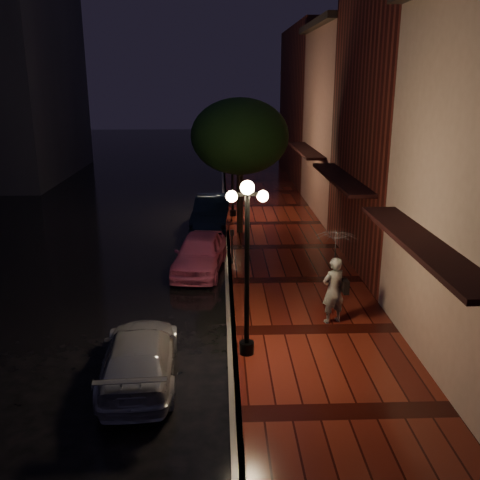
% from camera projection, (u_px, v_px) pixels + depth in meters
% --- Properties ---
extents(ground, '(120.00, 120.00, 0.00)m').
position_uv_depth(ground, '(229.00, 285.00, 18.00)').
color(ground, black).
rests_on(ground, ground).
extents(sidewalk, '(4.50, 60.00, 0.15)m').
position_uv_depth(sidewalk, '(295.00, 282.00, 18.06)').
color(sidewalk, '#40100B').
rests_on(sidewalk, ground).
extents(curb, '(0.25, 60.00, 0.15)m').
position_uv_depth(curb, '(229.00, 283.00, 17.98)').
color(curb, '#595451').
rests_on(curb, ground).
extents(storefront_mid, '(5.00, 8.00, 11.00)m').
position_uv_depth(storefront_mid, '(428.00, 114.00, 18.60)').
color(storefront_mid, '#511914').
rests_on(storefront_mid, ground).
extents(storefront_far, '(5.00, 8.00, 9.00)m').
position_uv_depth(storefront_far, '(365.00, 125.00, 26.54)').
color(storefront_far, '#8C5951').
rests_on(storefront_far, ground).
extents(storefront_extra, '(5.00, 12.00, 10.00)m').
position_uv_depth(storefront_extra, '(327.00, 105.00, 35.97)').
color(storefront_extra, '#511914').
rests_on(storefront_extra, ground).
extents(streetlamp_near, '(0.96, 0.36, 4.31)m').
position_uv_depth(streetlamp_near, '(247.00, 259.00, 12.48)').
color(streetlamp_near, black).
rests_on(streetlamp_near, sidewalk).
extents(streetlamp_far, '(0.96, 0.36, 4.31)m').
position_uv_depth(streetlamp_far, '(232.00, 167.00, 25.89)').
color(streetlamp_far, black).
rests_on(streetlamp_far, sidewalk).
extents(street_tree, '(4.16, 4.16, 5.80)m').
position_uv_depth(street_tree, '(240.00, 139.00, 22.55)').
color(street_tree, black).
rests_on(street_tree, sidewalk).
extents(pink_car, '(2.15, 4.23, 1.38)m').
position_uv_depth(pink_car, '(200.00, 253.00, 19.09)').
color(pink_car, '#DC5A87').
rests_on(pink_car, ground).
extents(navy_car, '(2.03, 4.70, 1.51)m').
position_uv_depth(navy_car, '(213.00, 212.00, 24.72)').
color(navy_car, black).
rests_on(navy_car, ground).
extents(silver_car, '(1.92, 4.20, 1.19)m').
position_uv_depth(silver_car, '(139.00, 356.00, 12.15)').
color(silver_car, '#9D9CA4').
rests_on(silver_car, ground).
extents(woman_with_umbrella, '(1.10, 1.12, 2.64)m').
position_uv_depth(woman_with_umbrella, '(335.00, 262.00, 14.41)').
color(woman_with_umbrella, white).
rests_on(woman_with_umbrella, sidewalk).
extents(parking_meter, '(0.13, 0.11, 1.28)m').
position_uv_depth(parking_meter, '(232.00, 243.00, 19.43)').
color(parking_meter, black).
rests_on(parking_meter, sidewalk).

